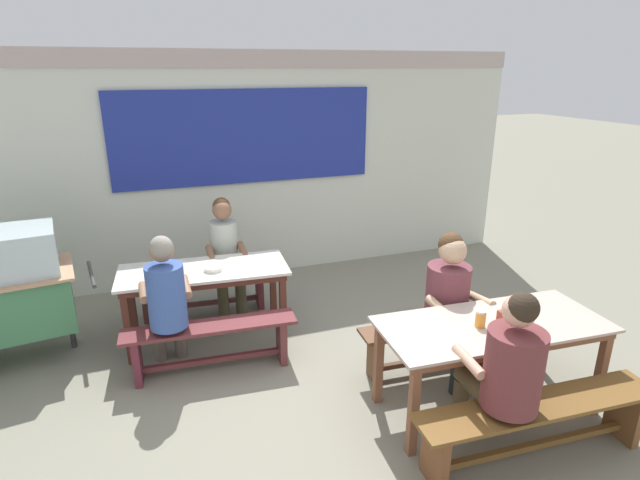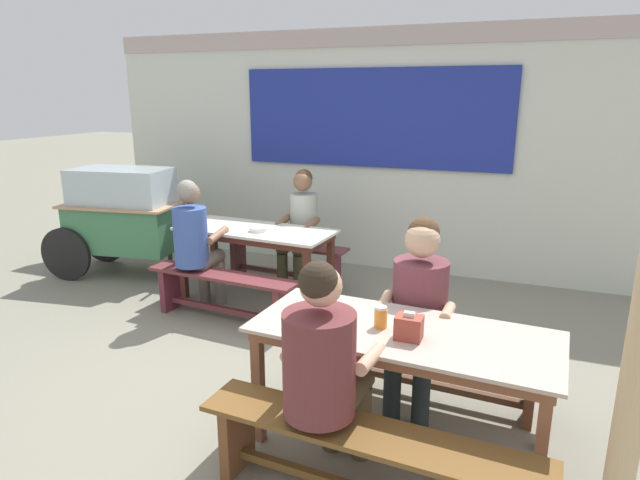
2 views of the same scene
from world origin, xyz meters
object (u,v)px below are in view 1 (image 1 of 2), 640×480
at_px(bench_far_back, 204,287).
at_px(person_left_back_turned, 166,297).
at_px(dining_table_near, 492,332).
at_px(soup_bowl, 213,269).
at_px(condiment_jar, 481,319).
at_px(person_right_near_table, 452,296).
at_px(bench_near_back, 448,337).
at_px(dining_table_far, 204,277).
at_px(tissue_box, 509,320).
at_px(person_center_facing, 226,252).
at_px(person_near_front, 506,368).
at_px(bench_far_front, 211,340).
at_px(bench_near_front, 537,421).

bearing_deg(bench_far_back, person_left_back_turned, -111.12).
bearing_deg(dining_table_near, soup_bowl, 136.48).
bearing_deg(condiment_jar, person_right_near_table, 77.98).
bearing_deg(bench_near_back, dining_table_far, 147.51).
xyz_separation_m(person_left_back_turned, tissue_box, (2.28, -1.40, 0.09)).
relative_size(bench_near_back, soup_bowl, 9.50).
height_order(tissue_box, soup_bowl, tissue_box).
bearing_deg(person_center_facing, soup_bowl, -110.21).
bearing_deg(condiment_jar, person_near_front, -107.83).
distance_m(bench_near_back, person_near_front, 1.18).
bearing_deg(bench_far_back, dining_table_near, -52.13).
xyz_separation_m(bench_near_back, person_center_facing, (-1.61, 1.68, 0.40)).
bearing_deg(person_right_near_table, person_near_front, -104.83).
height_order(bench_near_back, person_center_facing, person_center_facing).
xyz_separation_m(dining_table_near, bench_far_back, (-1.82, 2.34, -0.36)).
distance_m(dining_table_near, soup_bowl, 2.46).
distance_m(bench_far_back, person_left_back_turned, 1.20).
height_order(dining_table_near, person_near_front, person_near_front).
bearing_deg(bench_near_back, person_near_front, -106.47).
bearing_deg(person_near_front, bench_near_back, 73.53).
height_order(dining_table_far, bench_far_front, dining_table_far).
distance_m(bench_far_front, condiment_jar, 2.21).
height_order(bench_far_front, condiment_jar, condiment_jar).
distance_m(dining_table_near, condiment_jar, 0.19).
height_order(dining_table_far, person_right_near_table, person_right_near_table).
bearing_deg(tissue_box, soup_bowl, 135.68).
bearing_deg(person_left_back_turned, person_center_facing, 55.81).
bearing_deg(bench_near_back, bench_near_front, -93.34).
xyz_separation_m(person_center_facing, soup_bowl, (-0.20, -0.55, 0.05)).
relative_size(person_near_front, tissue_box, 8.26).
relative_size(dining_table_near, bench_near_front, 0.99).
bearing_deg(person_center_facing, tissue_box, -55.15).
distance_m(person_near_front, person_center_facing, 3.03).
bearing_deg(bench_far_front, soup_bowl, 76.30).
bearing_deg(person_right_near_table, bench_far_front, 159.75).
bearing_deg(bench_far_back, person_center_facing, -21.86).
bearing_deg(tissue_box, bench_far_back, 127.50).
bearing_deg(bench_near_front, tissue_box, 79.61).
xyz_separation_m(dining_table_far, tissue_box, (1.92, -1.88, 0.15)).
height_order(dining_table_far, person_center_facing, person_center_facing).
distance_m(bench_near_back, bench_near_front, 1.14).
bearing_deg(soup_bowl, person_center_facing, 69.79).
height_order(bench_far_front, person_center_facing, person_center_facing).
bearing_deg(dining_table_far, bench_near_front, -52.03).
relative_size(bench_near_back, condiment_jar, 12.83).
relative_size(dining_table_near, person_left_back_turned, 1.36).
bearing_deg(person_near_front, bench_far_back, 118.60).
bearing_deg(dining_table_far, bench_near_back, -32.49).
height_order(person_right_near_table, condiment_jar, person_right_near_table).
bearing_deg(condiment_jar, person_center_facing, 122.81).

